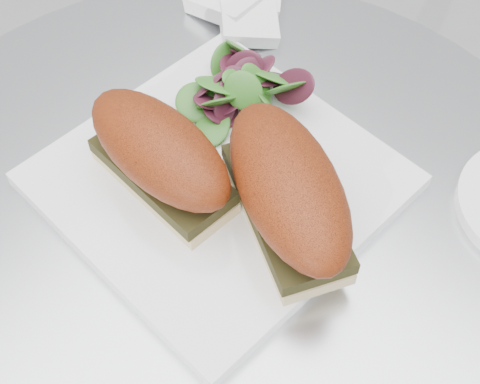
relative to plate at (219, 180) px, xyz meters
The scene contains 6 objects.
table 0.26m from the plate, 51.09° to the right, with size 0.70×0.70×0.73m.
plate is the anchor object (origin of this frame).
sandwich_left 0.07m from the plate, 128.17° to the right, with size 0.17×0.09×0.08m.
sandwich_right 0.09m from the plate, ahead, with size 0.19×0.16×0.08m.
salad 0.10m from the plate, 115.69° to the left, with size 0.10×0.10×0.05m, color #39842B, non-canonical shape.
napkin 0.23m from the plate, 124.69° to the left, with size 0.11×0.11×0.02m, color white, non-canonical shape.
Camera 1 is at (0.22, -0.24, 1.23)m, focal length 50.00 mm.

